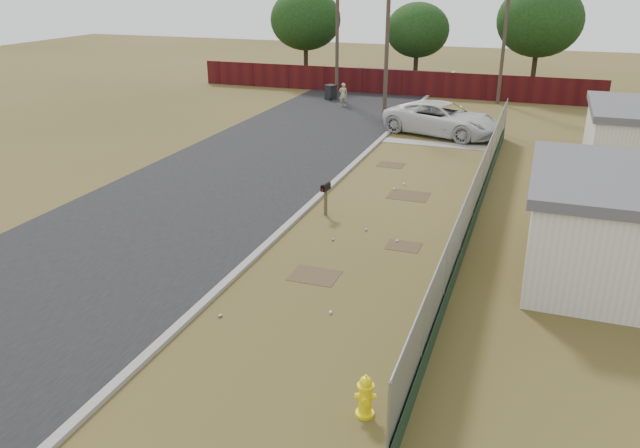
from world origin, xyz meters
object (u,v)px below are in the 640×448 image
at_px(pickup_truck, 442,119).
at_px(pedestrian, 343,95).
at_px(mailbox, 326,190).
at_px(trash_bin, 331,92).
at_px(fire_hydrant, 365,397).

distance_m(pickup_truck, pedestrian, 9.59).
distance_m(mailbox, pickup_truck, 14.05).
bearing_deg(pedestrian, trash_bin, -73.97).
distance_m(mailbox, trash_bin, 22.92).
bearing_deg(pickup_truck, trash_bin, 66.61).
bearing_deg(pedestrian, pickup_truck, 120.05).
relative_size(pickup_truck, pedestrian, 4.15).
bearing_deg(fire_hydrant, mailbox, 113.17).
bearing_deg(trash_bin, fire_hydrant, -70.12).
bearing_deg(trash_bin, mailbox, -71.73).
bearing_deg(fire_hydrant, pickup_truck, 95.80).
bearing_deg(pedestrian, mailbox, 83.62).
relative_size(mailbox, pickup_truck, 0.19).
relative_size(mailbox, pedestrian, 0.80).
height_order(fire_hydrant, mailbox, mailbox).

